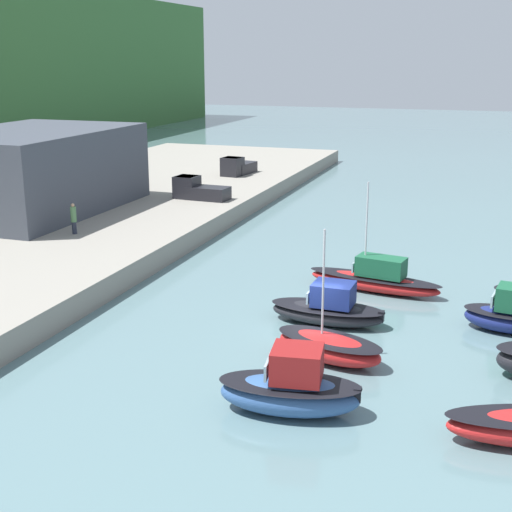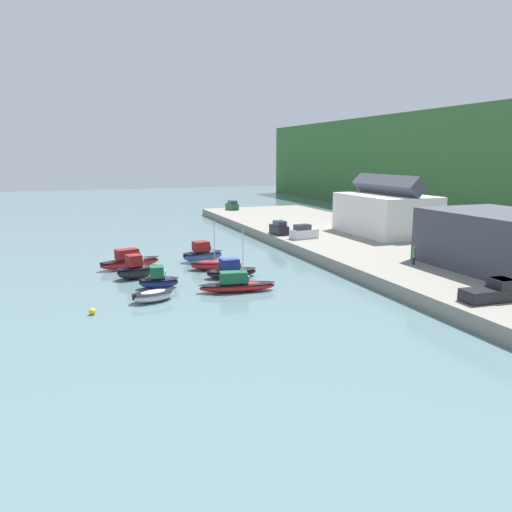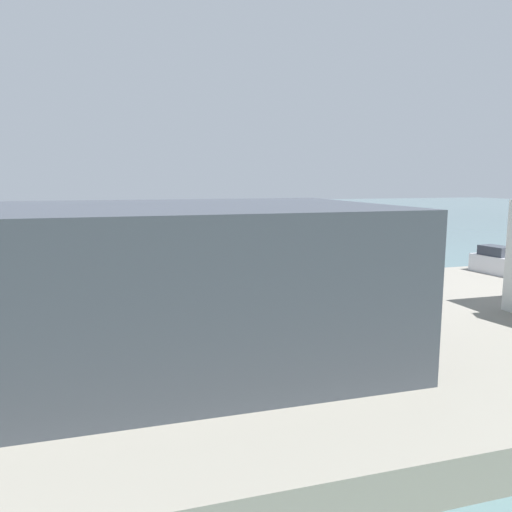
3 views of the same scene
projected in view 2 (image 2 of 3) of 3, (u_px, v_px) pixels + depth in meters
The scene contains 18 objects.
ground_plane at pixel (231, 274), 59.11m from camera, with size 320.00×320.00×0.00m, color slate.
quay_promenade at pixel (403, 254), 67.38m from camera, with size 118.71×24.74×1.48m.
harbor_clubhouse at pixel (386, 212), 79.49m from camera, with size 15.75×10.57×9.42m.
yacht_club_building at pixel (508, 242), 54.04m from camera, with size 17.44×11.65×6.31m.
moored_boat_0 at pixel (203, 254), 66.21m from camera, with size 3.21×5.83×2.69m.
moored_boat_1 at pixel (212, 265), 61.33m from camera, with size 3.69×5.67×6.06m.
moored_boat_2 at pixel (231, 271), 57.54m from camera, with size 2.50×6.01×2.21m.
moored_boat_3 at pixel (237, 284), 51.51m from camera, with size 3.27×8.27×6.41m.
moored_boat_4 at pixel (130, 261), 62.24m from camera, with size 4.07×8.05×2.44m.
moored_boat_5 at pixel (136, 270), 56.92m from camera, with size 3.11×4.74×2.78m.
moored_boat_6 at pixel (159, 280), 52.83m from camera, with size 2.69×4.39×2.38m.
moored_boat_7 at pixel (153, 295), 48.13m from camera, with size 3.20×4.63×1.07m.
parked_car_0 at pixel (232, 206), 115.12m from camera, with size 4.27×1.98×2.16m.
parked_car_1 at pixel (279, 228), 79.56m from camera, with size 4.23×1.88×2.16m.
parked_car_2 at pixel (304, 233), 75.24m from camera, with size 2.31×4.39×2.16m.
pickup_truck_1 at pixel (492, 291), 43.11m from camera, with size 2.20×4.82×1.90m.
person_on_quay at pixel (414, 255), 57.28m from camera, with size 0.40×0.40×2.14m.
mooring_buoy_0 at pixel (92, 311), 44.10m from camera, with size 0.60×0.60×0.60m.
Camera 2 is at (54.84, -17.53, 13.88)m, focal length 35.00 mm.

